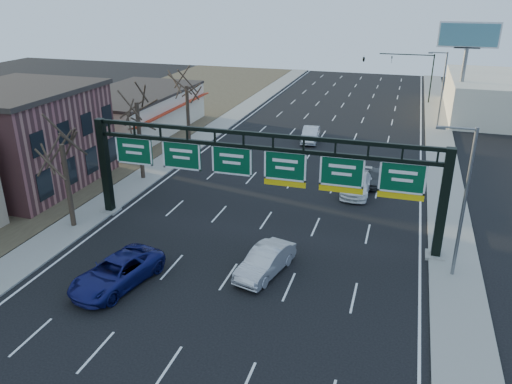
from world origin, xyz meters
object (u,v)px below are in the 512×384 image
(car_white_wagon, at_px, (357,184))
(car_blue_suv, at_px, (117,272))
(car_silver_sedan, at_px, (265,261))
(sign_gantry, at_px, (260,170))

(car_white_wagon, bearing_deg, car_blue_suv, -121.55)
(car_blue_suv, height_order, car_silver_sedan, car_blue_suv)
(sign_gantry, distance_m, car_silver_sedan, 6.55)
(car_white_wagon, bearing_deg, sign_gantry, -119.87)
(car_blue_suv, relative_size, car_white_wagon, 1.10)
(sign_gantry, relative_size, car_silver_sedan, 5.05)
(car_blue_suv, distance_m, car_white_wagon, 21.29)
(car_blue_suv, distance_m, car_silver_sedan, 8.55)
(sign_gantry, bearing_deg, car_silver_sedan, -70.10)
(sign_gantry, distance_m, car_blue_suv, 11.17)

